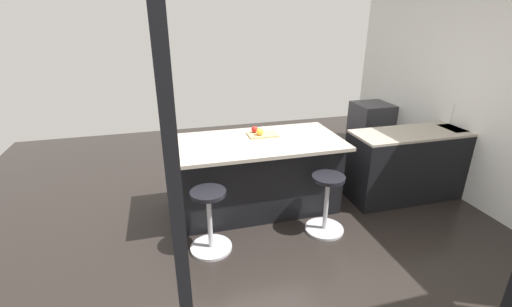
{
  "coord_description": "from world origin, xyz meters",
  "views": [
    {
      "loc": [
        0.89,
        3.53,
        2.32
      ],
      "look_at": [
        -0.09,
        -0.12,
        0.79
      ],
      "focal_mm": 24.31,
      "sensor_mm": 36.0,
      "label": 1
    }
  ],
  "objects_px": {
    "cutting_board": "(263,134)",
    "apple_red": "(255,129)",
    "kitchen_island": "(254,175)",
    "stool_middle": "(210,222)",
    "apple_yellow": "(260,132)",
    "stool_by_window": "(326,205)",
    "oven_range": "(370,128)"
  },
  "relations": [
    {
      "from": "kitchen_island",
      "to": "apple_red",
      "type": "bearing_deg",
      "value": -107.26
    },
    {
      "from": "apple_red",
      "to": "stool_middle",
      "type": "bearing_deg",
      "value": 51.38
    },
    {
      "from": "cutting_board",
      "to": "apple_red",
      "type": "bearing_deg",
      "value": -42.62
    },
    {
      "from": "stool_middle",
      "to": "apple_yellow",
      "type": "bearing_deg",
      "value": -133.88
    },
    {
      "from": "cutting_board",
      "to": "apple_yellow",
      "type": "relative_size",
      "value": 4.09
    },
    {
      "from": "stool_by_window",
      "to": "oven_range",
      "type": "bearing_deg",
      "value": -131.9
    },
    {
      "from": "stool_middle",
      "to": "cutting_board",
      "type": "height_order",
      "value": "cutting_board"
    },
    {
      "from": "stool_by_window",
      "to": "stool_middle",
      "type": "relative_size",
      "value": 1.0
    },
    {
      "from": "cutting_board",
      "to": "apple_yellow",
      "type": "height_order",
      "value": "apple_yellow"
    },
    {
      "from": "kitchen_island",
      "to": "cutting_board",
      "type": "relative_size",
      "value": 5.75
    },
    {
      "from": "cutting_board",
      "to": "apple_yellow",
      "type": "distance_m",
      "value": 0.08
    },
    {
      "from": "kitchen_island",
      "to": "apple_yellow",
      "type": "height_order",
      "value": "apple_yellow"
    },
    {
      "from": "kitchen_island",
      "to": "apple_red",
      "type": "relative_size",
      "value": 25.52
    },
    {
      "from": "stool_middle",
      "to": "apple_red",
      "type": "xyz_separation_m",
      "value": [
        -0.72,
        -0.9,
        0.66
      ]
    },
    {
      "from": "stool_by_window",
      "to": "apple_yellow",
      "type": "bearing_deg",
      "value": -54.7
    },
    {
      "from": "stool_middle",
      "to": "cutting_board",
      "type": "relative_size",
      "value": 1.91
    },
    {
      "from": "stool_middle",
      "to": "apple_red",
      "type": "height_order",
      "value": "apple_red"
    },
    {
      "from": "kitchen_island",
      "to": "apple_red",
      "type": "distance_m",
      "value": 0.56
    },
    {
      "from": "apple_red",
      "to": "apple_yellow",
      "type": "distance_m",
      "value": 0.12
    },
    {
      "from": "stool_middle",
      "to": "oven_range",
      "type": "bearing_deg",
      "value": -147.06
    },
    {
      "from": "stool_by_window",
      "to": "apple_yellow",
      "type": "height_order",
      "value": "apple_yellow"
    },
    {
      "from": "oven_range",
      "to": "kitchen_island",
      "type": "bearing_deg",
      "value": 28.29
    },
    {
      "from": "apple_red",
      "to": "apple_yellow",
      "type": "bearing_deg",
      "value": 107.56
    },
    {
      "from": "stool_middle",
      "to": "stool_by_window",
      "type": "bearing_deg",
      "value": 180.0
    },
    {
      "from": "stool_by_window",
      "to": "kitchen_island",
      "type": "bearing_deg",
      "value": -46.71
    },
    {
      "from": "stool_by_window",
      "to": "apple_red",
      "type": "distance_m",
      "value": 1.26
    },
    {
      "from": "stool_by_window",
      "to": "cutting_board",
      "type": "relative_size",
      "value": 1.91
    },
    {
      "from": "kitchen_island",
      "to": "apple_red",
      "type": "xyz_separation_m",
      "value": [
        -0.06,
        -0.2,
        0.52
      ]
    },
    {
      "from": "apple_yellow",
      "to": "cutting_board",
      "type": "bearing_deg",
      "value": -140.06
    },
    {
      "from": "stool_by_window",
      "to": "cutting_board",
      "type": "xyz_separation_m",
      "value": [
        0.51,
        -0.82,
        0.61
      ]
    },
    {
      "from": "cutting_board",
      "to": "stool_by_window",
      "type": "bearing_deg",
      "value": 121.75
    },
    {
      "from": "apple_yellow",
      "to": "stool_by_window",
      "type": "bearing_deg",
      "value": 125.3
    }
  ]
}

